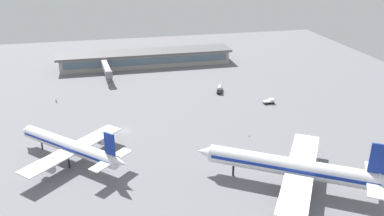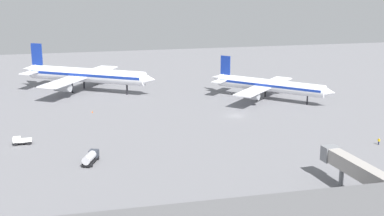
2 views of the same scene
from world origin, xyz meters
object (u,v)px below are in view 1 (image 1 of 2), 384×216
Objects in this scene: ground_crew_worker at (56,100)px; airplane_at_gate at (294,167)px; fuel_truck at (220,89)px; safety_cone_near_gate at (250,136)px; airplane_taxiing at (70,146)px; pushback_tractor at (269,101)px.

airplane_at_gate is at bearing 90.55° from ground_crew_worker.
safety_cone_near_gate is at bearing 18.37° from fuel_truck.
safety_cone_near_gate is at bearing -131.73° from airplane_taxiing.
fuel_truck is 10.93× the size of safety_cone_near_gate.
airplane_taxiing is at bearing 59.51° from ground_crew_worker.
fuel_truck is at bearing -58.82° from airplane_at_gate.
pushback_tractor is 32.21m from safety_cone_near_gate.
airplane_at_gate is at bearing -160.14° from airplane_taxiing.
airplane_taxiing reaches higher than ground_crew_worker.
safety_cone_near_gate is (-66.18, 47.02, -0.55)m from ground_crew_worker.
ground_crew_worker reaches higher than safety_cone_near_gate.
airplane_taxiing reaches higher than pushback_tractor.
airplane_at_gate is 74.52m from fuel_truck.
airplane_taxiing is 76.35m from fuel_truck.
ground_crew_worker is (8.62, -50.36, -4.02)m from airplane_taxiing.
airplane_taxiing reaches higher than safety_cone_near_gate.
airplane_at_gate is 59.99m from pushback_tractor.
ground_crew_worker is at bearing -35.39° from safety_cone_near_gate.
fuel_truck is 3.93× the size of ground_crew_worker.
ground_crew_worker is at bearing -71.17° from fuel_truck.
airplane_taxiing is 20.72× the size of ground_crew_worker.
airplane_taxiing is at bearing -160.24° from pushback_tractor.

